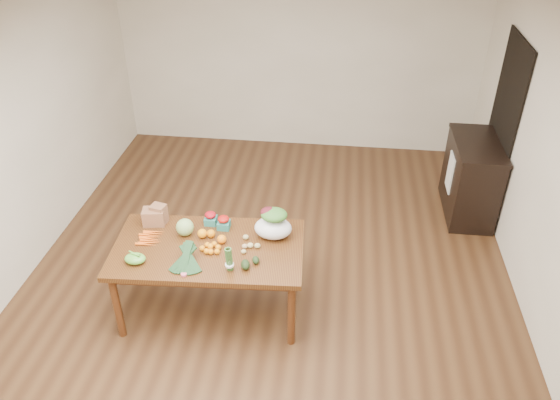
# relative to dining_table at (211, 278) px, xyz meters

# --- Properties ---
(floor) EXTENTS (6.00, 6.00, 0.00)m
(floor) POSITION_rel_dining_table_xyz_m (0.48, 0.58, -0.38)
(floor) COLOR #51331B
(floor) RESTS_ON ground
(ceiling) EXTENTS (5.00, 6.00, 0.02)m
(ceiling) POSITION_rel_dining_table_xyz_m (0.48, 0.58, 2.33)
(ceiling) COLOR white
(ceiling) RESTS_ON room_walls
(room_walls) EXTENTS (5.02, 6.02, 2.70)m
(room_walls) POSITION_rel_dining_table_xyz_m (0.48, 0.58, 0.97)
(room_walls) COLOR white
(room_walls) RESTS_ON floor
(dining_table) EXTENTS (1.77, 1.05, 0.75)m
(dining_table) POSITION_rel_dining_table_xyz_m (0.00, 0.00, 0.00)
(dining_table) COLOR #553513
(dining_table) RESTS_ON floor
(doorway_dark) EXTENTS (0.02, 1.00, 2.10)m
(doorway_dark) POSITION_rel_dining_table_xyz_m (2.96, 2.18, 0.68)
(doorway_dark) COLOR black
(doorway_dark) RESTS_ON floor
(cabinet) EXTENTS (0.52, 1.02, 0.94)m
(cabinet) POSITION_rel_dining_table_xyz_m (2.70, 2.02, 0.10)
(cabinet) COLOR black
(cabinet) RESTS_ON floor
(dish_towel) EXTENTS (0.02, 0.28, 0.45)m
(dish_towel) POSITION_rel_dining_table_xyz_m (2.44, 1.98, 0.18)
(dish_towel) COLOR white
(dish_towel) RESTS_ON cabinet
(paper_bag) EXTENTS (0.29, 0.24, 0.19)m
(paper_bag) POSITION_rel_dining_table_xyz_m (-0.59, 0.29, 0.47)
(paper_bag) COLOR #8C5E3F
(paper_bag) RESTS_ON dining_table
(cabbage) EXTENTS (0.16, 0.16, 0.16)m
(cabbage) POSITION_rel_dining_table_xyz_m (-0.25, 0.16, 0.46)
(cabbage) COLOR #A0C06E
(cabbage) RESTS_ON dining_table
(strawberry_basket_a) EXTENTS (0.12, 0.12, 0.10)m
(strawberry_basket_a) POSITION_rel_dining_table_xyz_m (-0.05, 0.36, 0.43)
(strawberry_basket_a) COLOR #AE0B1D
(strawberry_basket_a) RESTS_ON dining_table
(strawberry_basket_b) EXTENTS (0.12, 0.12, 0.10)m
(strawberry_basket_b) POSITION_rel_dining_table_xyz_m (0.08, 0.30, 0.43)
(strawberry_basket_b) COLOR red
(strawberry_basket_b) RESTS_ON dining_table
(orange_a) EXTENTS (0.09, 0.09, 0.09)m
(orange_a) POSITION_rel_dining_table_xyz_m (-0.08, 0.13, 0.42)
(orange_a) COLOR orange
(orange_a) RESTS_ON dining_table
(orange_b) EXTENTS (0.08, 0.08, 0.08)m
(orange_b) POSITION_rel_dining_table_xyz_m (-0.00, 0.15, 0.41)
(orange_b) COLOR orange
(orange_b) RESTS_ON dining_table
(orange_c) EXTENTS (0.08, 0.08, 0.08)m
(orange_c) POSITION_rel_dining_table_xyz_m (0.11, 0.07, 0.42)
(orange_c) COLOR #FF600F
(orange_c) RESTS_ON dining_table
(mandarin_cluster) EXTENTS (0.19, 0.19, 0.08)m
(mandarin_cluster) POSITION_rel_dining_table_xyz_m (0.04, -0.06, 0.42)
(mandarin_cluster) COLOR #FEA60F
(mandarin_cluster) RESTS_ON dining_table
(carrots) EXTENTS (0.23, 0.26, 0.03)m
(carrots) POSITION_rel_dining_table_xyz_m (-0.55, 0.05, 0.39)
(carrots) COLOR #FF5B15
(carrots) RESTS_ON dining_table
(snap_pea_bag) EXTENTS (0.19, 0.14, 0.08)m
(snap_pea_bag) POSITION_rel_dining_table_xyz_m (-0.57, -0.29, 0.42)
(snap_pea_bag) COLOR #6FB63D
(snap_pea_bag) RESTS_ON dining_table
(kale_bunch) EXTENTS (0.34, 0.42, 0.16)m
(kale_bunch) POSITION_rel_dining_table_xyz_m (-0.12, -0.30, 0.45)
(kale_bunch) COLOR #163117
(kale_bunch) RESTS_ON dining_table
(asparagus_bundle) EXTENTS (0.09, 0.12, 0.26)m
(asparagus_bundle) POSITION_rel_dining_table_xyz_m (0.26, -0.30, 0.50)
(asparagus_bundle) COLOR #46853D
(asparagus_bundle) RESTS_ON dining_table
(potato_a) EXTENTS (0.05, 0.05, 0.04)m
(potato_a) POSITION_rel_dining_table_xyz_m (0.33, 0.02, 0.40)
(potato_a) COLOR tan
(potato_a) RESTS_ON dining_table
(potato_b) EXTENTS (0.05, 0.04, 0.04)m
(potato_b) POSITION_rel_dining_table_xyz_m (0.34, -0.05, 0.40)
(potato_b) COLOR tan
(potato_b) RESTS_ON dining_table
(potato_c) EXTENTS (0.06, 0.05, 0.05)m
(potato_c) POSITION_rel_dining_table_xyz_m (0.38, 0.04, 0.40)
(potato_c) COLOR #DEC080
(potato_c) RESTS_ON dining_table
(potato_d) EXTENTS (0.06, 0.05, 0.05)m
(potato_d) POSITION_rel_dining_table_xyz_m (0.32, 0.15, 0.40)
(potato_d) COLOR tan
(potato_d) RESTS_ON dining_table
(potato_e) EXTENTS (0.06, 0.05, 0.05)m
(potato_e) POSITION_rel_dining_table_xyz_m (0.45, 0.04, 0.40)
(potato_e) COLOR tan
(potato_e) RESTS_ON dining_table
(avocado_a) EXTENTS (0.11, 0.13, 0.08)m
(avocado_a) POSITION_rel_dining_table_xyz_m (0.39, -0.25, 0.41)
(avocado_a) COLOR black
(avocado_a) RESTS_ON dining_table
(avocado_b) EXTENTS (0.08, 0.10, 0.06)m
(avocado_b) POSITION_rel_dining_table_xyz_m (0.46, -0.17, 0.40)
(avocado_b) COLOR black
(avocado_b) RESTS_ON dining_table
(salad_bag) EXTENTS (0.36, 0.28, 0.27)m
(salad_bag) POSITION_rel_dining_table_xyz_m (0.56, 0.23, 0.51)
(salad_bag) COLOR silver
(salad_bag) RESTS_ON dining_table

